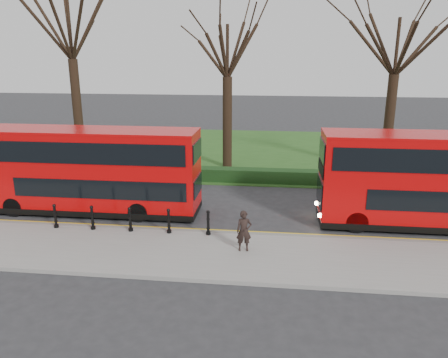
# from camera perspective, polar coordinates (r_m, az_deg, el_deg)

# --- Properties ---
(ground) EXTENTS (120.00, 120.00, 0.00)m
(ground) POSITION_cam_1_polar(r_m,az_deg,el_deg) (19.79, -8.58, -5.70)
(ground) COLOR #28282B
(ground) RESTS_ON ground
(pavement) EXTENTS (60.00, 4.00, 0.15)m
(pavement) POSITION_cam_1_polar(r_m,az_deg,el_deg) (17.14, -11.20, -9.16)
(pavement) COLOR gray
(pavement) RESTS_ON ground
(kerb) EXTENTS (60.00, 0.25, 0.16)m
(kerb) POSITION_cam_1_polar(r_m,az_deg,el_deg) (18.88, -9.37, -6.60)
(kerb) COLOR slate
(kerb) RESTS_ON ground
(grass_verge) EXTENTS (60.00, 18.00, 0.06)m
(grass_verge) POSITION_cam_1_polar(r_m,az_deg,el_deg) (33.86, -2.02, 3.79)
(grass_verge) COLOR #254F1A
(grass_verge) RESTS_ON ground
(hedge) EXTENTS (60.00, 0.90, 0.80)m
(hedge) POSITION_cam_1_polar(r_m,az_deg,el_deg) (25.94, -4.75, 0.69)
(hedge) COLOR black
(hedge) RESTS_ON ground
(yellow_line_outer) EXTENTS (60.00, 0.10, 0.01)m
(yellow_line_outer) POSITION_cam_1_polar(r_m,az_deg,el_deg) (19.17, -9.12, -6.45)
(yellow_line_outer) COLOR yellow
(yellow_line_outer) RESTS_ON ground
(yellow_line_inner) EXTENTS (60.00, 0.10, 0.01)m
(yellow_line_inner) POSITION_cam_1_polar(r_m,az_deg,el_deg) (19.35, -8.96, -6.23)
(yellow_line_inner) COLOR yellow
(yellow_line_inner) RESTS_ON ground
(tree_left) EXTENTS (8.04, 8.04, 12.56)m
(tree_left) POSITION_cam_1_polar(r_m,az_deg,el_deg) (30.65, -19.57, 18.75)
(tree_left) COLOR black
(tree_left) RESTS_ON ground
(tree_mid) EXTENTS (6.82, 6.82, 10.66)m
(tree_mid) POSITION_cam_1_polar(r_m,az_deg,el_deg) (27.85, 0.46, 17.09)
(tree_mid) COLOR black
(tree_mid) RESTS_ON ground
(tree_right) EXTENTS (7.06, 7.06, 11.02)m
(tree_right) POSITION_cam_1_polar(r_m,az_deg,el_deg) (28.55, 21.75, 16.51)
(tree_right) COLOR black
(tree_right) RESTS_ON ground
(bollard_row) EXTENTS (6.70, 0.15, 1.00)m
(bollard_row) POSITION_cam_1_polar(r_m,az_deg,el_deg) (18.59, -12.16, -5.22)
(bollard_row) COLOR black
(bollard_row) RESTS_ON pavement
(bus_lead) EXTENTS (9.97, 2.29, 3.97)m
(bus_lead) POSITION_cam_1_polar(r_m,az_deg,el_deg) (21.21, -16.86, 0.96)
(bus_lead) COLOR #B90507
(bus_lead) RESTS_ON ground
(bus_rear) EXTENTS (10.24, 2.35, 4.07)m
(bus_rear) POSITION_cam_1_polar(r_m,az_deg,el_deg) (20.67, 26.70, -0.34)
(bus_rear) COLOR #B90507
(bus_rear) RESTS_ON ground
(pedestrian) EXTENTS (0.63, 0.47, 1.56)m
(pedestrian) POSITION_cam_1_polar(r_m,az_deg,el_deg) (16.37, 2.63, -6.80)
(pedestrian) COLOR black
(pedestrian) RESTS_ON pavement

